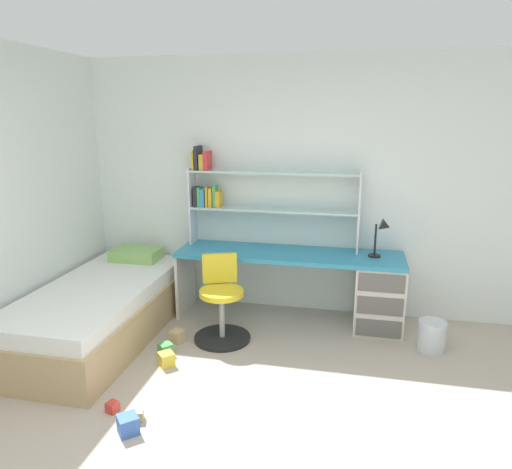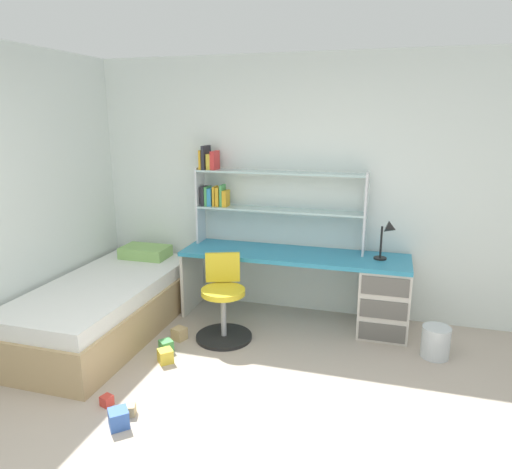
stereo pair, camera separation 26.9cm
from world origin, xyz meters
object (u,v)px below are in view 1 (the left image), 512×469
swivel_chair (222,307)px  toy_block_red_4 (112,407)px  bookshelf_hutch (250,192)px  waste_bin (432,336)px  desk_lamp (383,232)px  bed_platform (101,310)px  toy_block_blue_3 (128,425)px  toy_block_natural_5 (138,415)px  toy_block_green_2 (166,349)px  desk (349,285)px  toy_block_natural_1 (177,336)px  toy_block_yellow_0 (166,359)px

swivel_chair → toy_block_red_4: bearing=-109.5°
bookshelf_hutch → toy_block_red_4: 2.37m
waste_bin → toy_block_red_4: size_ratio=3.69×
desk_lamp → swivel_chair: bearing=-158.7°
bed_platform → toy_block_blue_3: bed_platform is taller
bookshelf_hutch → toy_block_blue_3: 2.48m
bed_platform → toy_block_natural_5: size_ratio=28.24×
toy_block_green_2 → toy_block_natural_5: bearing=-79.2°
swivel_chair → toy_block_green_2: size_ratio=7.41×
desk → swivel_chair: (-1.13, -0.54, -0.11)m
toy_block_green_2 → toy_block_red_4: (-0.05, -0.83, -0.02)m
desk_lamp → toy_block_red_4: desk_lamp is taller
toy_block_natural_1 → toy_block_natural_5: (0.16, -1.12, -0.02)m
desk_lamp → bed_platform: 2.73m
toy_block_blue_3 → toy_block_natural_5: (0.00, 0.13, -0.02)m
toy_block_yellow_0 → toy_block_red_4: bearing=-100.9°
desk_lamp → toy_block_yellow_0: bearing=-146.9°
toy_block_natural_5 → toy_block_red_4: bearing=166.8°
toy_block_natural_1 → toy_block_red_4: toy_block_natural_1 is taller
waste_bin → toy_block_yellow_0: 2.30m
waste_bin → toy_block_blue_3: size_ratio=2.21×
desk_lamp → toy_block_blue_3: (-1.64, -1.97, -0.89)m
desk_lamp → toy_block_natural_1: (-1.79, -0.72, -0.90)m
desk → toy_block_yellow_0: desk is taller
bed_platform → toy_block_red_4: 1.26m
swivel_chair → toy_block_yellow_0: 0.70m
desk_lamp → bed_platform: (-2.53, -0.74, -0.70)m
toy_block_natural_1 → toy_block_red_4: 1.07m
desk → toy_block_green_2: (-1.52, -0.95, -0.36)m
bookshelf_hutch → toy_block_green_2: (-0.49, -1.13, -1.21)m
desk_lamp → swivel_chair: (-1.42, -0.55, -0.65)m
toy_block_green_2 → toy_block_yellow_0: bearing=-65.1°
desk_lamp → toy_block_red_4: 2.73m
bed_platform → toy_block_red_4: bearing=-57.1°
toy_block_natural_5 → desk_lamp: bearing=48.3°
swivel_chair → toy_block_yellow_0: (-0.31, -0.58, -0.25)m
desk → waste_bin: (0.73, -0.39, -0.27)m
toy_block_blue_3 → toy_block_red_4: toy_block_blue_3 is taller
toy_block_natural_1 → toy_block_blue_3: bearing=-83.1°
desk → toy_block_natural_1: size_ratio=19.66×
toy_block_natural_5 → toy_block_yellow_0: bearing=97.2°
desk_lamp → bed_platform: bearing=-163.7°
waste_bin → toy_block_natural_5: waste_bin is taller
waste_bin → toy_block_natural_5: bearing=-145.3°
desk_lamp → toy_block_green_2: 2.23m
desk → bed_platform: size_ratio=1.06×
desk_lamp → waste_bin: (0.45, -0.40, -0.82)m
desk_lamp → toy_block_green_2: bearing=-152.0°
toy_block_red_4 → toy_block_natural_5: same height
bookshelf_hutch → toy_block_natural_1: size_ratio=15.26×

